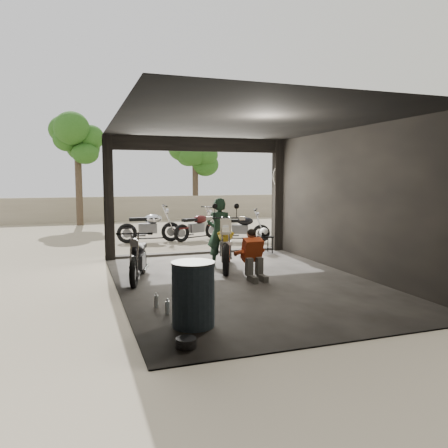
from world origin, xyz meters
TOP-DOWN VIEW (x-y plane):
  - ground at (0.00, 0.00)m, footprint 80.00×80.00m
  - garage at (0.00, 0.55)m, footprint 7.00×7.13m
  - boundary_wall at (0.00, 14.00)m, footprint 18.00×0.30m
  - tree_left at (-3.00, 12.50)m, footprint 2.20×2.20m
  - tree_right at (2.80, 14.00)m, footprint 2.20×2.20m
  - main_bike at (0.09, 1.37)m, footprint 1.39×2.10m
  - left_bike at (-2.00, 0.85)m, footprint 1.06×1.69m
  - outside_bike_a at (-0.91, 6.19)m, footprint 1.85×0.82m
  - outside_bike_b at (0.73, 6.13)m, footprint 1.82×1.30m
  - outside_bike_c at (2.02, 5.30)m, footprint 1.77×1.33m
  - rider at (0.01, 1.58)m, footprint 0.72×0.62m
  - mechanic at (0.26, 0.06)m, footprint 0.53×0.72m
  - stool at (1.84, 3.00)m, footprint 0.36×0.36m
  - helmet at (1.78, 2.98)m, footprint 0.31×0.32m
  - oil_drum at (-1.66, -2.26)m, footprint 0.75×0.75m
  - sign_post at (2.63, 3.30)m, footprint 0.87×0.08m

SIDE VIEW (x-z plane):
  - ground at x=0.00m, z-range 0.00..0.00m
  - stool at x=1.84m, z-range 0.17..0.67m
  - oil_drum at x=-1.66m, z-range 0.00..0.94m
  - mechanic at x=0.26m, z-range 0.00..1.03m
  - left_bike at x=-2.00m, z-range 0.00..1.07m
  - outside_bike_c at x=2.02m, z-range 0.00..1.11m
  - outside_bike_b at x=0.73m, z-range 0.00..1.14m
  - boundary_wall at x=0.00m, z-range 0.00..1.20m
  - outside_bike_a at x=-0.91m, z-range 0.00..1.23m
  - helmet at x=1.78m, z-range 0.50..0.74m
  - main_bike at x=0.09m, z-range 0.00..1.30m
  - rider at x=0.01m, z-range 0.00..1.66m
  - garage at x=0.00m, z-range -0.32..2.88m
  - sign_post at x=2.63m, z-range 0.47..3.08m
  - tree_right at x=2.80m, z-range 1.06..6.06m
  - tree_left at x=-3.00m, z-range 1.19..6.79m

